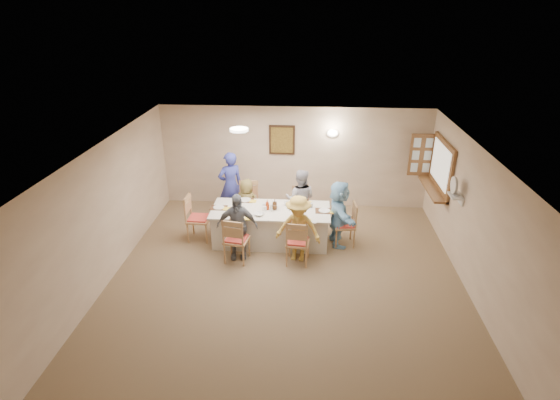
# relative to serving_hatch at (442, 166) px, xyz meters

# --- Properties ---
(ground) EXTENTS (7.00, 7.00, 0.00)m
(ground) POSITION_rel_serving_hatch_xyz_m (-3.21, -2.40, -1.50)
(ground) COLOR #84674A
(room_walls) EXTENTS (7.00, 7.00, 7.00)m
(room_walls) POSITION_rel_serving_hatch_xyz_m (-3.21, -2.40, 0.01)
(room_walls) COLOR tan
(room_walls) RESTS_ON ground
(wall_picture) EXTENTS (0.62, 0.05, 0.72)m
(wall_picture) POSITION_rel_serving_hatch_xyz_m (-3.51, 1.06, 0.20)
(wall_picture) COLOR black
(wall_picture) RESTS_ON room_walls
(wall_sconce) EXTENTS (0.26, 0.09, 0.18)m
(wall_sconce) POSITION_rel_serving_hatch_xyz_m (-2.31, 1.04, 0.40)
(wall_sconce) COLOR white
(wall_sconce) RESTS_ON room_walls
(ceiling_light) EXTENTS (0.36, 0.36, 0.05)m
(ceiling_light) POSITION_rel_serving_hatch_xyz_m (-4.21, -0.90, 0.97)
(ceiling_light) COLOR white
(ceiling_light) RESTS_ON room_walls
(serving_hatch) EXTENTS (0.06, 1.50, 1.15)m
(serving_hatch) POSITION_rel_serving_hatch_xyz_m (0.00, 0.00, 0.00)
(serving_hatch) COLOR brown
(serving_hatch) RESTS_ON room_walls
(hatch_sill) EXTENTS (0.30, 1.50, 0.05)m
(hatch_sill) POSITION_rel_serving_hatch_xyz_m (-0.12, 0.00, -0.53)
(hatch_sill) COLOR brown
(hatch_sill) RESTS_ON room_walls
(shutter_door) EXTENTS (0.55, 0.04, 1.00)m
(shutter_door) POSITION_rel_serving_hatch_xyz_m (-0.26, 0.76, 0.00)
(shutter_door) COLOR brown
(shutter_door) RESTS_ON room_walls
(fan_shelf) EXTENTS (0.22, 0.36, 0.03)m
(fan_shelf) POSITION_rel_serving_hatch_xyz_m (-0.08, -1.35, -0.10)
(fan_shelf) COLOR white
(fan_shelf) RESTS_ON room_walls
(desk_fan) EXTENTS (0.30, 0.30, 0.28)m
(desk_fan) POSITION_rel_serving_hatch_xyz_m (-0.11, -1.35, 0.05)
(desk_fan) COLOR #A5A5A8
(desk_fan) RESTS_ON fan_shelf
(dining_table) EXTENTS (2.48, 1.05, 0.76)m
(dining_table) POSITION_rel_serving_hatch_xyz_m (-3.62, -0.85, -1.12)
(dining_table) COLOR silver
(dining_table) RESTS_ON ground
(chair_back_left) EXTENTS (0.48, 0.48, 1.00)m
(chair_back_left) POSITION_rel_serving_hatch_xyz_m (-4.22, -0.05, -1.00)
(chair_back_left) COLOR tan
(chair_back_left) RESTS_ON ground
(chair_back_right) EXTENTS (0.44, 0.44, 0.91)m
(chair_back_right) POSITION_rel_serving_hatch_xyz_m (-3.02, -0.05, -1.05)
(chair_back_right) COLOR tan
(chair_back_right) RESTS_ON ground
(chair_front_left) EXTENTS (0.54, 0.54, 0.97)m
(chair_front_left) POSITION_rel_serving_hatch_xyz_m (-4.22, -1.65, -1.01)
(chair_front_left) COLOR tan
(chair_front_left) RESTS_ON ground
(chair_front_right) EXTENTS (0.50, 0.50, 0.96)m
(chair_front_right) POSITION_rel_serving_hatch_xyz_m (-3.02, -1.65, -1.02)
(chair_front_right) COLOR tan
(chair_front_right) RESTS_ON ground
(chair_left_end) EXTENTS (0.50, 0.50, 1.01)m
(chair_left_end) POSITION_rel_serving_hatch_xyz_m (-5.17, -0.85, -0.99)
(chair_left_end) COLOR tan
(chair_left_end) RESTS_ON ground
(chair_right_end) EXTENTS (0.50, 0.50, 0.94)m
(chair_right_end) POSITION_rel_serving_hatch_xyz_m (-2.07, -0.85, -1.03)
(chair_right_end) COLOR tan
(chair_right_end) RESTS_ON ground
(diner_back_left) EXTENTS (0.70, 0.58, 1.15)m
(diner_back_left) POSITION_rel_serving_hatch_xyz_m (-4.22, -0.17, -0.93)
(diner_back_left) COLOR brown
(diner_back_left) RESTS_ON ground
(diner_back_right) EXTENTS (0.81, 0.69, 1.41)m
(diner_back_right) POSITION_rel_serving_hatch_xyz_m (-3.02, -0.17, -0.80)
(diner_back_right) COLOR #A3A1AF
(diner_back_right) RESTS_ON ground
(diner_front_left) EXTENTS (0.85, 0.42, 1.39)m
(diner_front_left) POSITION_rel_serving_hatch_xyz_m (-4.22, -1.53, -0.81)
(diner_front_left) COLOR slate
(diner_front_left) RESTS_ON ground
(diner_front_right) EXTENTS (1.06, 0.81, 1.37)m
(diner_front_right) POSITION_rel_serving_hatch_xyz_m (-3.02, -1.53, -0.81)
(diner_front_right) COLOR gold
(diner_front_right) RESTS_ON ground
(diner_right_end) EXTENTS (1.46, 0.86, 1.43)m
(diner_right_end) POSITION_rel_serving_hatch_xyz_m (-2.20, -0.85, -0.79)
(diner_right_end) COLOR #95D0F6
(diner_right_end) RESTS_ON ground
(caregiver) EXTENTS (0.93, 0.90, 1.61)m
(caregiver) POSITION_rel_serving_hatch_xyz_m (-4.67, 0.30, -0.69)
(caregiver) COLOR #3640A9
(caregiver) RESTS_ON ground
(placemat_fl) EXTENTS (0.36, 0.27, 0.01)m
(placemat_fl) POSITION_rel_serving_hatch_xyz_m (-4.22, -1.27, -0.74)
(placemat_fl) COLOR #472B19
(placemat_fl) RESTS_ON dining_table
(plate_fl) EXTENTS (0.24, 0.24, 0.02)m
(plate_fl) POSITION_rel_serving_hatch_xyz_m (-4.22, -1.27, -0.73)
(plate_fl) COLOR white
(plate_fl) RESTS_ON dining_table
(napkin_fl) EXTENTS (0.15, 0.15, 0.01)m
(napkin_fl) POSITION_rel_serving_hatch_xyz_m (-4.04, -1.32, -0.73)
(napkin_fl) COLOR yellow
(napkin_fl) RESTS_ON dining_table
(placemat_fr) EXTENTS (0.33, 0.24, 0.01)m
(placemat_fr) POSITION_rel_serving_hatch_xyz_m (-3.02, -1.27, -0.74)
(placemat_fr) COLOR #472B19
(placemat_fr) RESTS_ON dining_table
(plate_fr) EXTENTS (0.26, 0.26, 0.02)m
(plate_fr) POSITION_rel_serving_hatch_xyz_m (-3.02, -1.27, -0.73)
(plate_fr) COLOR white
(plate_fr) RESTS_ON dining_table
(napkin_fr) EXTENTS (0.14, 0.14, 0.01)m
(napkin_fr) POSITION_rel_serving_hatch_xyz_m (-2.84, -1.32, -0.73)
(napkin_fr) COLOR yellow
(napkin_fr) RESTS_ON dining_table
(placemat_bl) EXTENTS (0.37, 0.27, 0.01)m
(placemat_bl) POSITION_rel_serving_hatch_xyz_m (-4.22, -0.43, -0.74)
(placemat_bl) COLOR #472B19
(placemat_bl) RESTS_ON dining_table
(plate_bl) EXTENTS (0.25, 0.25, 0.02)m
(plate_bl) POSITION_rel_serving_hatch_xyz_m (-4.22, -0.43, -0.73)
(plate_bl) COLOR white
(plate_bl) RESTS_ON dining_table
(napkin_bl) EXTENTS (0.15, 0.15, 0.01)m
(napkin_bl) POSITION_rel_serving_hatch_xyz_m (-4.04, -0.48, -0.73)
(napkin_bl) COLOR yellow
(napkin_bl) RESTS_ON dining_table
(placemat_br) EXTENTS (0.38, 0.28, 0.01)m
(placemat_br) POSITION_rel_serving_hatch_xyz_m (-3.02, -0.43, -0.74)
(placemat_br) COLOR #472B19
(placemat_br) RESTS_ON dining_table
(plate_br) EXTENTS (0.22, 0.22, 0.01)m
(plate_br) POSITION_rel_serving_hatch_xyz_m (-3.02, -0.43, -0.73)
(plate_br) COLOR white
(plate_br) RESTS_ON dining_table
(napkin_br) EXTENTS (0.15, 0.15, 0.01)m
(napkin_br) POSITION_rel_serving_hatch_xyz_m (-2.84, -0.48, -0.73)
(napkin_br) COLOR yellow
(napkin_br) RESTS_ON dining_table
(placemat_le) EXTENTS (0.35, 0.26, 0.01)m
(placemat_le) POSITION_rel_serving_hatch_xyz_m (-4.72, -0.85, -0.74)
(placemat_le) COLOR #472B19
(placemat_le) RESTS_ON dining_table
(plate_le) EXTENTS (0.23, 0.23, 0.01)m
(plate_le) POSITION_rel_serving_hatch_xyz_m (-4.72, -0.85, -0.73)
(plate_le) COLOR white
(plate_le) RESTS_ON dining_table
(napkin_le) EXTENTS (0.15, 0.15, 0.01)m
(napkin_le) POSITION_rel_serving_hatch_xyz_m (-4.54, -0.90, -0.73)
(napkin_le) COLOR yellow
(napkin_le) RESTS_ON dining_table
(placemat_re) EXTENTS (0.38, 0.28, 0.01)m
(placemat_re) POSITION_rel_serving_hatch_xyz_m (-2.50, -0.85, -0.74)
(placemat_re) COLOR #472B19
(placemat_re) RESTS_ON dining_table
(plate_re) EXTENTS (0.24, 0.24, 0.01)m
(plate_re) POSITION_rel_serving_hatch_xyz_m (-2.50, -0.85, -0.73)
(plate_re) COLOR white
(plate_re) RESTS_ON dining_table
(napkin_re) EXTENTS (0.14, 0.14, 0.01)m
(napkin_re) POSITION_rel_serving_hatch_xyz_m (-2.32, -0.90, -0.73)
(napkin_re) COLOR yellow
(napkin_re) RESTS_ON dining_table
(teacup_a) EXTENTS (0.15, 0.15, 0.08)m
(teacup_a) POSITION_rel_serving_hatch_xyz_m (-4.40, -1.14, -0.70)
(teacup_a) COLOR white
(teacup_a) RESTS_ON dining_table
(teacup_b) EXTENTS (0.14, 0.14, 0.08)m
(teacup_b) POSITION_rel_serving_hatch_xyz_m (-3.20, -0.36, -0.70)
(teacup_b) COLOR white
(teacup_b) RESTS_ON dining_table
(bowl_a) EXTENTS (0.26, 0.26, 0.05)m
(bowl_a) POSITION_rel_serving_hatch_xyz_m (-3.83, -1.14, -0.72)
(bowl_a) COLOR white
(bowl_a) RESTS_ON dining_table
(bowl_b) EXTENTS (0.20, 0.20, 0.06)m
(bowl_b) POSITION_rel_serving_hatch_xyz_m (-3.25, -0.61, -0.71)
(bowl_b) COLOR white
(bowl_b) RESTS_ON dining_table
(condiment_ketchup) EXTENTS (0.09, 0.09, 0.22)m
(condiment_ketchup) POSITION_rel_serving_hatch_xyz_m (-3.69, -0.86, -0.63)
(condiment_ketchup) COLOR #A6330E
(condiment_ketchup) RESTS_ON dining_table
(condiment_brown) EXTENTS (0.10, 0.10, 0.20)m
(condiment_brown) POSITION_rel_serving_hatch_xyz_m (-3.54, -0.78, -0.64)
(condiment_brown) COLOR #3F2510
(condiment_brown) RESTS_ON dining_table
(condiment_malt) EXTENTS (0.14, 0.14, 0.15)m
(condiment_malt) POSITION_rel_serving_hatch_xyz_m (-3.54, -0.85, -0.66)
(condiment_malt) COLOR #3F2510
(condiment_malt) RESTS_ON dining_table
(drinking_glass) EXTENTS (0.06, 0.06, 0.09)m
(drinking_glass) POSITION_rel_serving_hatch_xyz_m (-3.77, -0.80, -0.68)
(drinking_glass) COLOR silver
(drinking_glass) RESTS_ON dining_table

